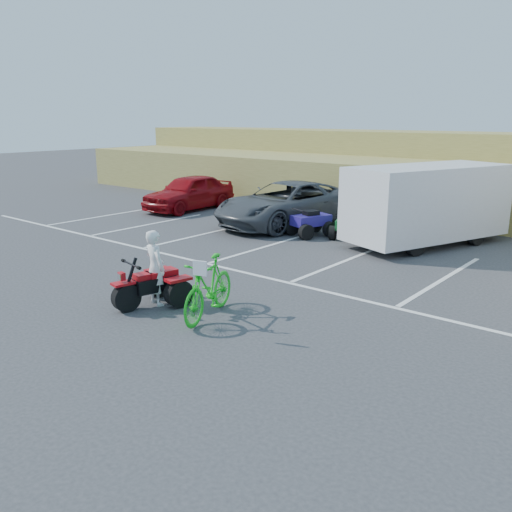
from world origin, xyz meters
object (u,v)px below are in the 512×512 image
Objects in this scene: red_car at (189,192)px; cargo_trailer at (427,203)px; rider at (155,268)px; red_trike_atv at (151,306)px; green_dirt_bike at (209,288)px; grey_pickup at (286,204)px; quad_atv_green at (347,238)px; quad_atv_blue at (311,236)px.

cargo_trailer is at bearing -1.87° from red_car.
rider is 9.04m from cargo_trailer.
red_car is (-8.01, 8.80, 0.73)m from red_trike_atv.
red_trike_atv is 1.55m from green_dirt_bike.
grey_pickup reaches higher than green_dirt_bike.
red_trike_atv is 8.26m from quad_atv_green.
green_dirt_bike is 8.66m from cargo_trailer.
quad_atv_blue is (1.67, -0.93, -0.77)m from grey_pickup.
grey_pickup is (-4.28, 8.37, 0.17)m from green_dirt_bike.
rider is 9.02m from grey_pickup.
rider reaches higher than quad_atv_green.
grey_pickup is (-2.92, 8.54, -0.02)m from rider.
quad_atv_blue is at bearing -176.12° from quad_atv_green.
quad_atv_blue is at bearing -20.23° from grey_pickup.
grey_pickup is at bearing 99.60° from green_dirt_bike.
quad_atv_green is at bearing 103.06° from red_trike_atv.
rider is 1.11× the size of quad_atv_blue.
red_trike_atv is at bearing 90.00° from rider.
rider is 0.29× the size of cargo_trailer.
cargo_trailer reaches higher than quad_atv_green.
red_car is at bearing -167.95° from quad_atv_blue.
red_car is at bearing -158.86° from cargo_trailer.
green_dirt_bike is 0.36× the size of grey_pickup.
red_car is 7.92m from quad_atv_green.
red_car is (-8.04, 8.66, -0.06)m from rider.
grey_pickup reaches higher than red_trike_atv.
grey_pickup is 3.91× the size of quad_atv_blue.
rider is 0.28× the size of grey_pickup.
green_dirt_bike reaches higher than red_trike_atv.
red_car is (-5.12, 0.12, -0.04)m from grey_pickup.
red_car is at bearing 120.45° from green_dirt_bike.
red_car is 3.30× the size of quad_atv_green.
grey_pickup is 5.09m from cargo_trailer.
green_dirt_bike is 1.40× the size of quad_atv_blue.
quad_atv_blue is (-1.24, 7.61, -0.79)m from rider.
grey_pickup is at bearing 171.79° from quad_atv_blue.
quad_atv_green is at bearing 45.75° from quad_atv_blue.
red_car is 0.78× the size of cargo_trailer.
grey_pickup is 5.13m from red_car.
rider is at bearing 90.00° from red_trike_atv.
red_trike_atv is at bearing -83.20° from cargo_trailer.
green_dirt_bike reaches higher than quad_atv_green.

